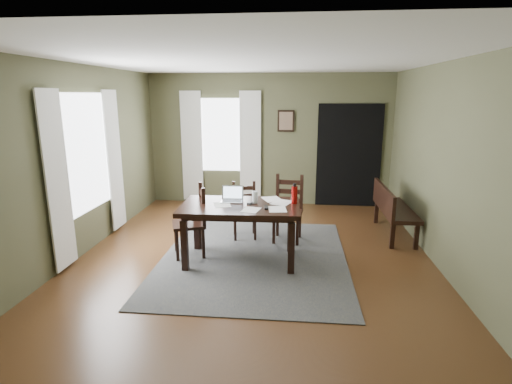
# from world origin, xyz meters

# --- Properties ---
(ground) EXTENTS (5.00, 6.00, 0.01)m
(ground) POSITION_xyz_m (0.00, 0.00, -0.01)
(ground) COLOR #492C16
(room_shell) EXTENTS (5.02, 6.02, 2.71)m
(room_shell) POSITION_xyz_m (0.00, 0.00, 1.80)
(room_shell) COLOR #4C4E33
(room_shell) RESTS_ON ground
(rug) EXTENTS (2.60, 3.20, 0.01)m
(rug) POSITION_xyz_m (0.00, 0.00, 0.01)
(rug) COLOR #3B3B3B
(rug) RESTS_ON ground
(dining_table) EXTENTS (1.63, 1.01, 0.80)m
(dining_table) POSITION_xyz_m (-0.18, -0.10, 0.72)
(dining_table) COLOR black
(dining_table) RESTS_ON rug
(chair_end) EXTENTS (0.57, 0.57, 1.02)m
(chair_end) POSITION_xyz_m (-0.89, 0.04, 0.50)
(chair_end) COLOR black
(chair_end) RESTS_ON rug
(chair_back_left) EXTENTS (0.45, 0.45, 0.89)m
(chair_back_left) POSITION_xyz_m (-0.25, 0.88, 0.44)
(chair_back_left) COLOR black
(chair_back_left) RESTS_ON rug
(chair_back_right) EXTENTS (0.50, 0.50, 1.03)m
(chair_back_right) POSITION_xyz_m (0.46, 0.79, 0.51)
(chair_back_right) COLOR black
(chair_back_right) RESTS_ON rug
(bench) EXTENTS (0.47, 1.45, 0.82)m
(bench) POSITION_xyz_m (2.15, 1.20, 0.49)
(bench) COLOR black
(bench) RESTS_ON ground
(laptop) EXTENTS (0.31, 0.25, 0.21)m
(laptop) POSITION_xyz_m (-0.32, 0.09, 0.87)
(laptop) COLOR #B7B7BC
(laptop) RESTS_ON dining_table
(computer_mouse) EXTENTS (0.07, 0.10, 0.03)m
(computer_mouse) POSITION_xyz_m (-0.05, -0.07, 0.83)
(computer_mouse) COLOR #3F3F42
(computer_mouse) RESTS_ON dining_table
(tv_remote) EXTENTS (0.06, 0.18, 0.02)m
(tv_remote) POSITION_xyz_m (0.19, -0.22, 0.82)
(tv_remote) COLOR black
(tv_remote) RESTS_ON dining_table
(drinking_glass) EXTENTS (0.10, 0.10, 0.17)m
(drinking_glass) POSITION_xyz_m (0.02, 0.00, 0.90)
(drinking_glass) COLOR silver
(drinking_glass) RESTS_ON dining_table
(water_bottle) EXTENTS (0.10, 0.10, 0.28)m
(water_bottle) POSITION_xyz_m (0.56, 0.04, 0.94)
(water_bottle) COLOR #AD0F0D
(water_bottle) RESTS_ON dining_table
(paper_a) EXTENTS (0.29, 0.33, 0.00)m
(paper_a) POSITION_xyz_m (-0.42, -0.13, 0.82)
(paper_a) COLOR white
(paper_a) RESTS_ON dining_table
(paper_b) EXTENTS (0.26, 0.32, 0.00)m
(paper_b) POSITION_xyz_m (0.34, -0.27, 0.82)
(paper_b) COLOR white
(paper_b) RESTS_ON dining_table
(paper_c) EXTENTS (0.35, 0.39, 0.00)m
(paper_c) POSITION_xyz_m (0.24, 0.23, 0.82)
(paper_c) COLOR white
(paper_c) RESTS_ON dining_table
(paper_d) EXTENTS (0.34, 0.38, 0.00)m
(paper_d) POSITION_xyz_m (0.38, 0.06, 0.82)
(paper_d) COLOR white
(paper_d) RESTS_ON dining_table
(paper_e) EXTENTS (0.26, 0.31, 0.00)m
(paper_e) POSITION_xyz_m (-0.00, -0.34, 0.82)
(paper_e) COLOR white
(paper_e) RESTS_ON dining_table
(window_left) EXTENTS (0.01, 1.30, 1.70)m
(window_left) POSITION_xyz_m (-2.47, 0.20, 1.45)
(window_left) COLOR white
(window_left) RESTS_ON ground
(window_back) EXTENTS (1.00, 0.01, 1.50)m
(window_back) POSITION_xyz_m (-1.00, 2.97, 1.45)
(window_back) COLOR white
(window_back) RESTS_ON ground
(curtain_left_near) EXTENTS (0.03, 0.48, 2.30)m
(curtain_left_near) POSITION_xyz_m (-2.44, -0.62, 1.20)
(curtain_left_near) COLOR silver
(curtain_left_near) RESTS_ON ground
(curtain_left_far) EXTENTS (0.03, 0.48, 2.30)m
(curtain_left_far) POSITION_xyz_m (-2.44, 1.02, 1.20)
(curtain_left_far) COLOR silver
(curtain_left_far) RESTS_ON ground
(curtain_back_left) EXTENTS (0.44, 0.03, 2.30)m
(curtain_back_left) POSITION_xyz_m (-1.62, 2.94, 1.20)
(curtain_back_left) COLOR silver
(curtain_back_left) RESTS_ON ground
(curtain_back_right) EXTENTS (0.44, 0.03, 2.30)m
(curtain_back_right) POSITION_xyz_m (-0.38, 2.94, 1.20)
(curtain_back_right) COLOR silver
(curtain_back_right) RESTS_ON ground
(framed_picture) EXTENTS (0.34, 0.03, 0.44)m
(framed_picture) POSITION_xyz_m (0.35, 2.97, 1.75)
(framed_picture) COLOR black
(framed_picture) RESTS_ON ground
(doorway_back) EXTENTS (1.30, 0.03, 2.10)m
(doorway_back) POSITION_xyz_m (1.65, 2.97, 1.05)
(doorway_back) COLOR black
(doorway_back) RESTS_ON ground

